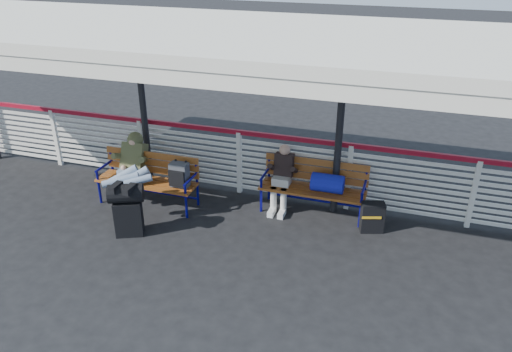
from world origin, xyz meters
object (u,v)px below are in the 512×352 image
(traveler_man, at_px, (129,173))
(suitcase_side, at_px, (372,217))
(luggage_stack, at_px, (127,208))
(companion_person, at_px, (282,177))
(bench_left, at_px, (157,175))
(bench_right, at_px, (320,183))

(traveler_man, bearing_deg, suitcase_side, 8.66)
(luggage_stack, height_order, suitcase_side, luggage_stack)
(companion_person, bearing_deg, bench_left, -165.28)
(luggage_stack, relative_size, companion_person, 0.78)
(bench_right, bearing_deg, traveler_man, -163.34)
(traveler_man, bearing_deg, luggage_stack, -63.30)
(luggage_stack, distance_m, suitcase_side, 3.92)
(bench_left, bearing_deg, traveler_man, -132.65)
(luggage_stack, xyz_separation_m, companion_person, (2.09, 1.59, 0.11))
(suitcase_side, bearing_deg, luggage_stack, -178.32)
(bench_right, bearing_deg, suitcase_side, -18.35)
(luggage_stack, height_order, traveler_man, traveler_man)
(luggage_stack, height_order, companion_person, companion_person)
(bench_left, height_order, companion_person, companion_person)
(bench_right, relative_size, traveler_man, 1.10)
(bench_left, distance_m, bench_right, 2.83)
(bench_left, relative_size, suitcase_side, 3.52)
(companion_person, xyz_separation_m, suitcase_side, (1.60, -0.29, -0.34))
(bench_right, distance_m, companion_person, 0.66)
(traveler_man, distance_m, companion_person, 2.60)
(bench_left, relative_size, companion_person, 1.57)
(bench_right, relative_size, suitcase_side, 3.52)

